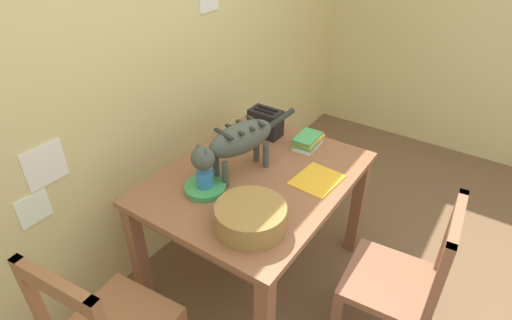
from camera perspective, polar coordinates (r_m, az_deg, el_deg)
The scene contains 10 objects.
wall_rear at distance 2.39m, azimuth -15.49°, elevation 12.35°, with size 5.32×0.11×2.50m.
dining_table at distance 2.30m, azimuth 0.00°, elevation -4.00°, with size 1.18×0.93×0.75m.
cat at distance 2.14m, azimuth -2.72°, elevation 2.51°, with size 0.67×0.24×0.30m.
saucer_bowl at distance 2.14m, azimuth -7.02°, elevation -3.84°, with size 0.21×0.21×0.03m, color #3C9853.
coffee_mug at distance 2.11m, azimuth -7.06°, elevation -2.60°, with size 0.13×0.09×0.08m.
magazine at distance 2.23m, azimuth 8.43°, elevation -2.71°, with size 0.26×0.22×0.01m, color gold.
book_stack at distance 2.50m, azimuth 7.21°, elevation 2.61°, with size 0.20×0.13×0.07m.
wicker_basket at distance 1.88m, azimuth -0.74°, elevation -7.88°, with size 0.33×0.33×0.12m.
toaster at distance 2.59m, azimuth 1.34°, elevation 5.19°, with size 0.12×0.20×0.18m.
wooden_chair_near at distance 2.19m, azimuth 19.14°, elevation -15.74°, with size 0.45×0.45×0.95m.
Camera 1 is at (-1.44, -0.04, 2.05)m, focal length 28.92 mm.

